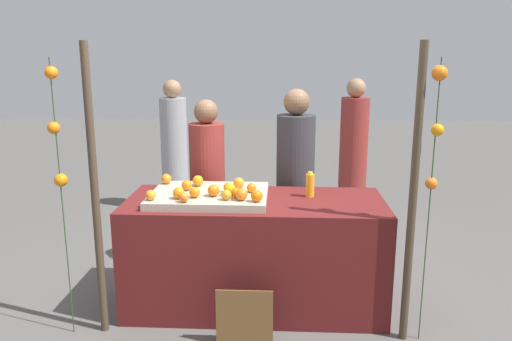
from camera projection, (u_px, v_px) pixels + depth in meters
name	position (u px, v px, depth m)	size (l,w,h in m)	color
ground_plane	(255.00, 303.00, 4.07)	(24.00, 24.00, 0.00)	#565451
stall_counter	(255.00, 253.00, 3.97)	(2.01, 0.84, 0.88)	#5B1919
orange_tray	(209.00, 196.00, 3.87)	(0.90, 0.68, 0.06)	#B2AD99
orange_0	(237.00, 193.00, 3.71)	(0.07, 0.07, 0.07)	orange
orange_1	(214.00, 190.00, 3.74)	(0.09, 0.09, 0.09)	orange
orange_2	(198.00, 181.00, 4.04)	(0.09, 0.09, 0.09)	orange
orange_3	(229.00, 187.00, 3.85)	(0.08, 0.08, 0.08)	orange
orange_4	(187.00, 185.00, 3.91)	(0.08, 0.08, 0.08)	orange
orange_5	(239.00, 183.00, 3.96)	(0.09, 0.09, 0.09)	orange
orange_6	(184.00, 197.00, 3.59)	(0.07, 0.07, 0.07)	orange
orange_7	(195.00, 192.00, 3.71)	(0.08, 0.08, 0.08)	orange
orange_8	(166.00, 179.00, 4.11)	(0.08, 0.08, 0.08)	orange
orange_9	(151.00, 195.00, 3.64)	(0.08, 0.08, 0.08)	orange
orange_10	(179.00, 193.00, 3.67)	(0.09, 0.09, 0.09)	orange
orange_11	(226.00, 195.00, 3.64)	(0.08, 0.08, 0.08)	orange
orange_12	(230.00, 190.00, 3.76)	(0.09, 0.09, 0.09)	orange
orange_13	(257.00, 196.00, 3.60)	(0.09, 0.09, 0.09)	orange
orange_14	(251.00, 188.00, 3.85)	(0.07, 0.07, 0.07)	orange
orange_15	(241.00, 195.00, 3.63)	(0.09, 0.09, 0.09)	orange
juice_bottle	(310.00, 185.00, 3.93)	(0.07, 0.07, 0.20)	orange
chalkboard_sign	(244.00, 318.00, 3.44)	(0.40, 0.03, 0.43)	brown
vendor_left	(208.00, 192.00, 4.58)	(0.32, 0.32, 1.60)	maroon
vendor_right	(295.00, 190.00, 4.49)	(0.34, 0.34, 1.70)	#333338
crowd_person_0	(174.00, 151.00, 6.38)	(0.34, 0.34, 1.68)	#99999E
crowd_person_1	(353.00, 153.00, 6.13)	(0.34, 0.34, 1.71)	maroon
canopy_post_left	(95.00, 195.00, 3.44)	(0.06, 0.06, 2.07)	#473828
canopy_post_right	(413.00, 199.00, 3.33)	(0.06, 0.06, 2.07)	#473828
garland_strand_left	(56.00, 136.00, 3.32)	(0.10, 0.10, 1.97)	#2D4C23
garland_strand_right	(436.00, 123.00, 3.21)	(0.11, 0.10, 1.97)	#2D4C23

